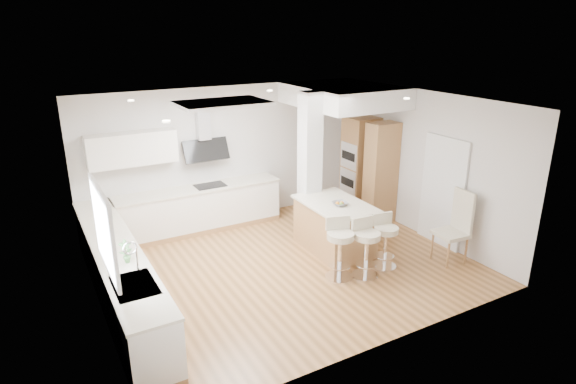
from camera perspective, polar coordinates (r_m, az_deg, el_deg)
ground at (r=8.39m, az=-0.24°, el=-8.73°), size 6.00×6.00×0.00m
ceiling at (r=8.39m, az=-0.24°, el=-8.73°), size 6.00×5.00×0.02m
wall_back at (r=10.00m, az=-7.29°, el=4.39°), size 6.00×0.04×2.80m
wall_left at (r=6.98m, az=-22.35°, el=-3.58°), size 0.04×5.00×2.80m
wall_right at (r=9.59m, az=15.60°, el=3.19°), size 0.04×5.00×2.80m
skylight at (r=7.70m, az=-7.73°, el=10.38°), size 4.10×2.10×0.06m
window_left at (r=6.04m, az=-21.06°, el=-3.88°), size 0.06×1.28×1.07m
doorway_right at (r=9.30m, az=17.84°, el=-0.12°), size 0.05×1.00×2.10m
counter_left at (r=7.60m, az=-19.45°, el=-9.16°), size 0.63×4.50×1.35m
counter_back at (r=9.66m, az=-11.50°, el=-0.76°), size 3.62×0.63×2.50m
pillar at (r=9.12m, az=2.59°, el=3.08°), size 0.35×0.35×2.80m
soffit at (r=9.82m, az=6.59°, el=11.29°), size 1.78×2.20×0.40m
oven_column at (r=10.35m, az=9.41°, el=2.78°), size 0.63×1.21×2.10m
peninsula at (r=8.82m, az=5.51°, el=-4.03°), size 1.02×1.52×0.99m
bar_stool_a at (r=7.82m, az=6.16°, el=-6.32°), size 0.58×0.58×1.03m
bar_stool_b at (r=7.93m, az=9.23°, el=-6.20°), size 0.48×0.48×0.99m
bar_stool_c at (r=8.30m, az=11.43°, el=-5.40°), size 0.49×0.49×0.94m
dining_chair at (r=8.80m, az=19.37°, el=-3.60°), size 0.54×0.54×1.28m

